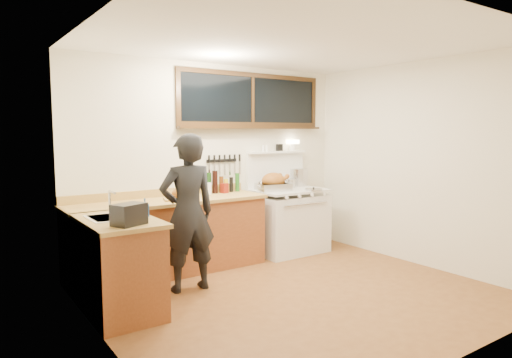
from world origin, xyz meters
TOP-DOWN VIEW (x-y plane):
  - ground_plane at (0.00, 0.00)m, footprint 4.00×3.50m
  - room_shell at (0.00, 0.00)m, footprint 4.10×3.60m
  - counter_back at (-0.80, 1.45)m, footprint 2.44×0.64m
  - counter_left at (-1.70, 0.62)m, footprint 0.64×1.09m
  - sink_unit at (-1.68, 0.70)m, footprint 0.50×0.45m
  - vintage_stove at (1.00, 1.41)m, footprint 1.02×0.74m
  - back_window at (0.60, 1.72)m, footprint 2.32×0.13m
  - left_doorway at (-1.99, -0.55)m, footprint 0.02×1.04m
  - knife_strip at (0.12, 1.73)m, footprint 0.52×0.03m
  - man at (-0.88, 0.79)m, footprint 0.65×0.45m
  - soap_bottle at (-1.43, 0.60)m, footprint 0.10×0.10m
  - toaster at (-1.70, 0.27)m, footprint 0.33×0.28m
  - cutting_board at (-0.67, 1.39)m, footprint 0.47×0.40m
  - roast_turkey at (0.74, 1.41)m, footprint 0.49×0.40m
  - stockpot at (1.39, 1.66)m, footprint 0.33×0.33m
  - saucepan at (1.14, 1.56)m, footprint 0.18×0.29m
  - pot_lid at (1.21, 1.12)m, footprint 0.32×0.32m
  - coffee_tin at (0.05, 1.58)m, footprint 0.10×0.09m
  - pitcher at (-0.18, 1.60)m, footprint 0.11×0.11m
  - bottle_cluster at (0.03, 1.63)m, footprint 0.50×0.07m

SIDE VIEW (x-z plane):
  - ground_plane at x=0.00m, z-range -0.02..0.00m
  - counter_left at x=-1.70m, z-range 0.00..0.90m
  - counter_back at x=-0.80m, z-range -0.05..0.95m
  - vintage_stove at x=1.00m, z-range -0.33..1.26m
  - man at x=-0.88m, z-range 0.00..1.69m
  - sink_unit at x=-1.68m, z-range 0.66..1.03m
  - pot_lid at x=1.21m, z-range 0.89..0.93m
  - cutting_board at x=-0.67m, z-range 0.88..1.02m
  - saucepan at x=1.14m, z-range 0.90..1.03m
  - coffee_tin at x=0.05m, z-range 0.90..1.03m
  - pitcher at x=-0.18m, z-range 0.90..1.06m
  - soap_bottle at x=-1.43m, z-range 0.90..1.07m
  - toaster at x=-1.70m, z-range 0.90..1.09m
  - roast_turkey at x=0.74m, z-range 0.88..1.13m
  - bottle_cluster at x=0.03m, z-range 0.88..1.18m
  - stockpot at x=1.39m, z-range 0.90..1.16m
  - left_doorway at x=-1.99m, z-range 0.00..2.17m
  - knife_strip at x=0.12m, z-range 1.17..1.45m
  - room_shell at x=0.00m, z-range 0.32..2.97m
  - back_window at x=0.60m, z-range 1.68..2.45m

